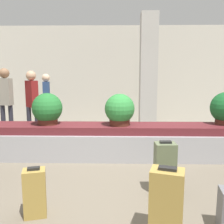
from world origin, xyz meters
TOP-DOWN VIEW (x-y plane):
  - ground_plane at (0.00, 0.00)m, footprint 18.00×18.00m
  - back_wall at (0.00, 5.20)m, footprint 18.00×0.06m
  - carousel at (0.00, 1.45)m, footprint 6.81×0.79m
  - pillar at (0.93, 3.45)m, footprint 0.44×0.44m
  - suitcase_1 at (0.60, -0.96)m, footprint 0.38×0.32m
  - suitcase_2 at (0.76, -0.05)m, footprint 0.29×0.23m
  - suitcase_3 at (-0.84, -0.65)m, footprint 0.29×0.25m
  - potted_plant_0 at (0.15, 1.41)m, footprint 0.57×0.57m
  - potted_plant_1 at (-1.27, 1.47)m, footprint 0.59×0.59m
  - traveler_0 at (-1.98, 3.96)m, footprint 0.31×0.35m
  - traveler_1 at (-2.00, 2.75)m, footprint 0.36×0.35m
  - traveler_2 at (-2.70, 2.87)m, footprint 0.35×0.25m

SIDE VIEW (x-z plane):
  - ground_plane at x=0.00m, z-range 0.00..0.00m
  - suitcase_3 at x=-0.84m, z-range -0.01..0.58m
  - carousel at x=0.00m, z-range -0.01..0.64m
  - suitcase_1 at x=0.60m, z-range -0.01..0.71m
  - suitcase_2 at x=0.76m, z-range -0.01..0.73m
  - potted_plant_0 at x=0.15m, z-range 0.64..1.25m
  - potted_plant_1 at x=-1.27m, z-range 0.64..1.25m
  - traveler_0 at x=-1.98m, z-range 0.15..1.78m
  - traveler_1 at x=-2.00m, z-range 0.17..1.88m
  - traveler_2 at x=-2.70m, z-range 0.19..1.96m
  - back_wall at x=0.00m, z-range 0.00..3.20m
  - pillar at x=0.93m, z-range 0.00..3.20m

